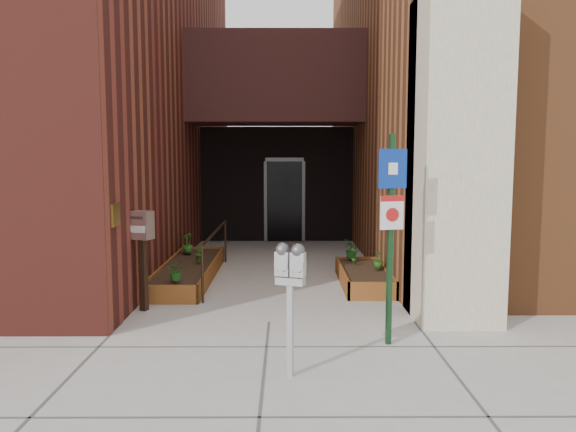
{
  "coord_description": "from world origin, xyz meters",
  "views": [
    {
      "loc": [
        0.23,
        -7.46,
        2.28
      ],
      "look_at": [
        0.27,
        1.8,
        1.26
      ],
      "focal_mm": 35.0,
      "sensor_mm": 36.0,
      "label": 1
    }
  ],
  "objects": [
    {
      "name": "handrail",
      "position": [
        -1.05,
        2.65,
        0.75
      ],
      "size": [
        0.04,
        3.34,
        0.9
      ],
      "color": "black",
      "rests_on": "ground"
    },
    {
      "name": "shrub_left_d",
      "position": [
        -1.79,
        3.9,
        0.49
      ],
      "size": [
        0.28,
        0.28,
        0.38
      ],
      "primitive_type": "imported",
      "rotation": [
        0.0,
        0.0,
        5.6
      ],
      "color": "#18541B",
      "rests_on": "planter_left"
    },
    {
      "name": "shrub_right_c",
      "position": [
        1.49,
        3.1,
        0.48
      ],
      "size": [
        0.44,
        0.44,
        0.37
      ],
      "primitive_type": "imported",
      "rotation": [
        0.0,
        0.0,
        4.27
      ],
      "color": "#18551B",
      "rests_on": "planter_right"
    },
    {
      "name": "shrub_left_c",
      "position": [
        -1.75,
        3.73,
        0.5
      ],
      "size": [
        0.31,
        0.31,
        0.39
      ],
      "primitive_type": "imported",
      "rotation": [
        0.0,
        0.0,
        3.83
      ],
      "color": "#2D631C",
      "rests_on": "planter_left"
    },
    {
      "name": "architecture",
      "position": [
        -0.18,
        6.89,
        4.98
      ],
      "size": [
        20.0,
        14.6,
        10.0
      ],
      "color": "maroon",
      "rests_on": "ground"
    },
    {
      "name": "shrub_left_a",
      "position": [
        -1.5,
        1.24,
        0.46
      ],
      "size": [
        0.42,
        0.42,
        0.33
      ],
      "primitive_type": "imported",
      "rotation": [
        0.0,
        0.0,
        0.83
      ],
      "color": "#235E1A",
      "rests_on": "planter_left"
    },
    {
      "name": "shrub_left_b",
      "position": [
        -1.38,
        2.81,
        0.47
      ],
      "size": [
        0.22,
        0.22,
        0.34
      ],
      "primitive_type": "imported",
      "rotation": [
        0.0,
        0.0,
        1.78
      ],
      "color": "#2B5D1A",
      "rests_on": "planter_left"
    },
    {
      "name": "payment_dropbox",
      "position": [
        -1.85,
        0.59,
        1.06
      ],
      "size": [
        0.35,
        0.31,
        1.47
      ],
      "color": "black",
      "rests_on": "ground"
    },
    {
      "name": "parking_meter",
      "position": [
        0.28,
        -1.87,
        1.08
      ],
      "size": [
        0.32,
        0.2,
        1.39
      ],
      "color": "#B8B9BB",
      "rests_on": "ground"
    },
    {
      "name": "ground",
      "position": [
        0.0,
        0.0,
        0.0
      ],
      "size": [
        80.0,
        80.0,
        0.0
      ],
      "primitive_type": "plane",
      "color": "#9E9991",
      "rests_on": "ground"
    },
    {
      "name": "planter_left",
      "position": [
        -1.55,
        2.7,
        0.13
      ],
      "size": [
        0.9,
        3.6,
        0.3
      ],
      "color": "brown",
      "rests_on": "ground"
    },
    {
      "name": "planter_right",
      "position": [
        1.6,
        2.2,
        0.13
      ],
      "size": [
        0.8,
        2.2,
        0.3
      ],
      "color": "brown",
      "rests_on": "ground"
    },
    {
      "name": "shrub_right_b",
      "position": [
        1.49,
        2.62,
        0.45
      ],
      "size": [
        0.21,
        0.21,
        0.29
      ],
      "primitive_type": "imported",
      "rotation": [
        0.0,
        0.0,
        2.55
      ],
      "color": "#265C1A",
      "rests_on": "planter_right"
    },
    {
      "name": "sign_post",
      "position": [
        1.47,
        -0.91,
        1.55
      ],
      "size": [
        0.34,
        0.12,
        2.52
      ],
      "color": "#133419",
      "rests_on": "ground"
    },
    {
      "name": "shrub_right_a",
      "position": [
        1.85,
        2.17,
        0.45
      ],
      "size": [
        0.18,
        0.18,
        0.31
      ],
      "primitive_type": "imported",
      "rotation": [
        0.0,
        0.0,
        1.62
      ],
      "color": "#255518",
      "rests_on": "planter_right"
    }
  ]
}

